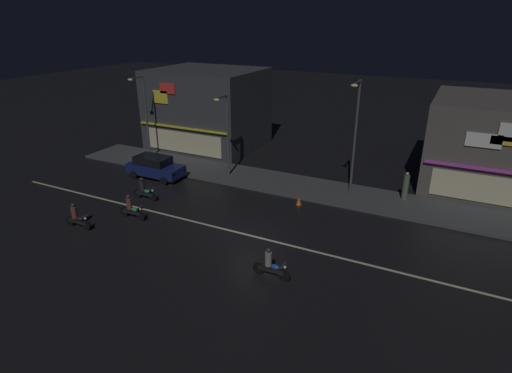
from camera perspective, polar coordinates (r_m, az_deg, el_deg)
The scene contains 15 objects.
ground_plane at distance 23.30m, azimuth -0.78°, elevation -6.77°, with size 140.00×140.00×0.00m, color black.
lane_divider_stripe at distance 23.30m, azimuth -0.78°, elevation -6.76°, with size 36.32×0.16×0.01m, color beige.
sidewalk_far at distance 29.73m, azimuth 6.14°, elevation -0.02°, with size 38.23×3.99×0.14m, color #424447.
storefront_left_block at distance 38.84m, azimuth -6.63°, elevation 10.61°, with size 9.31×8.07×6.99m.
storefront_center_block at distance 33.38m, azimuth 29.39°, elevation 5.20°, with size 7.84×9.02×6.22m.
streetlamp_west at distance 35.62m, azimuth -15.15°, elevation 10.06°, with size 0.44×1.64×6.84m.
streetlamp_mid at distance 30.37m, azimuth -4.13°, elevation 7.97°, with size 0.44×1.64×6.10m.
streetlamp_east at distance 27.27m, azimuth 13.44°, elevation 7.47°, with size 0.44×1.64×7.63m.
pedestrian_on_sidewalk at distance 28.80m, azimuth 19.87°, elevation -0.04°, with size 0.38×0.38×1.88m.
parked_car_near_kerb at distance 32.03m, azimuth -13.70°, elevation 2.65°, with size 4.30×1.98×1.67m.
motorcycle_lead at distance 26.06m, azimuth -16.80°, elevation -2.92°, with size 1.90×0.60×1.52m.
motorcycle_following at distance 26.00m, azimuth -23.47°, elevation -3.95°, with size 1.90×0.60×1.52m.
motorcycle_opposite_lane at distance 19.61m, azimuth 1.97°, elevation -10.78°, with size 1.90×0.60×1.52m.
motorcycle_trailing_far at distance 28.49m, azimuth -15.17°, elevation -0.52°, with size 1.90×0.60×1.52m.
traffic_cone at distance 26.96m, azimuth 5.91°, elevation -1.98°, with size 0.36×0.36×0.55m, color orange.
Camera 1 is at (9.39, -18.03, 11.39)m, focal length 29.09 mm.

